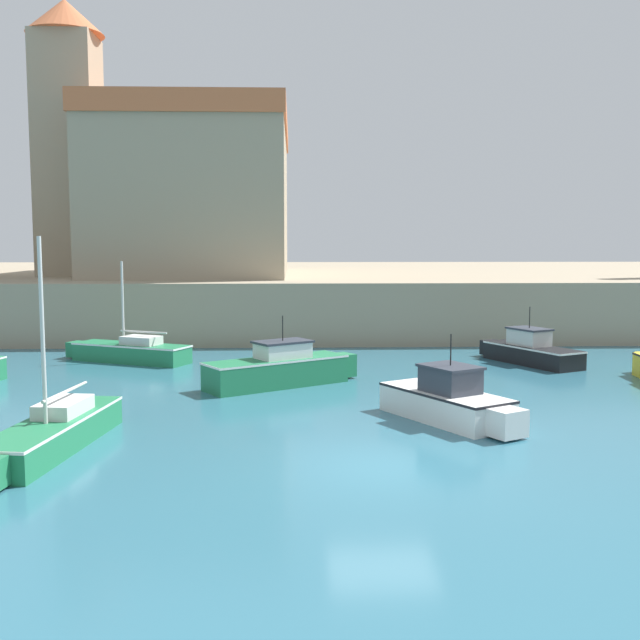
# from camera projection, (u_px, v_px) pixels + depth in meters

# --- Properties ---
(ground_plane) EXTENTS (200.00, 200.00, 0.00)m
(ground_plane) POSITION_uv_depth(u_px,v_px,m) (383.00, 466.00, 17.17)
(ground_plane) COLOR #2D667A
(quay_seawall) EXTENTS (120.00, 40.00, 3.14)m
(quay_seawall) POSITION_uv_depth(u_px,v_px,m) (321.00, 290.00, 56.34)
(quay_seawall) COLOR gray
(quay_seawall) RESTS_ON ground
(sailboat_green_1) EXTENTS (5.81, 3.55, 4.33)m
(sailboat_green_1) POSITION_uv_depth(u_px,v_px,m) (130.00, 351.00, 32.16)
(sailboat_green_1) COLOR #237A4C
(sailboat_green_1) RESTS_ON ground
(sailboat_green_2) EXTENTS (2.11, 6.44, 5.27)m
(sailboat_green_2) POSITION_uv_depth(u_px,v_px,m) (53.00, 432.00, 18.47)
(sailboat_green_2) COLOR #237A4C
(sailboat_green_2) RESTS_ON ground
(motorboat_black_6) EXTENTS (3.34, 5.19, 2.42)m
(motorboat_black_6) POSITION_uv_depth(u_px,v_px,m) (530.00, 351.00, 31.71)
(motorboat_black_6) COLOR black
(motorboat_black_6) RESTS_ON ground
(motorboat_green_7) EXTENTS (5.64, 4.18, 2.52)m
(motorboat_green_7) POSITION_uv_depth(u_px,v_px,m) (281.00, 368.00, 26.78)
(motorboat_green_7) COLOR #237A4C
(motorboat_green_7) RESTS_ON ground
(motorboat_white_8) EXTENTS (3.51, 4.89, 2.53)m
(motorboat_white_8) POSITION_uv_depth(u_px,v_px,m) (449.00, 401.00, 21.43)
(motorboat_white_8) COLOR white
(motorboat_white_8) RESTS_ON ground
(church) EXTENTS (15.03, 17.87, 15.96)m
(church) POSITION_uv_depth(u_px,v_px,m) (187.00, 190.00, 46.74)
(church) COLOR gray
(church) RESTS_ON quay_seawall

